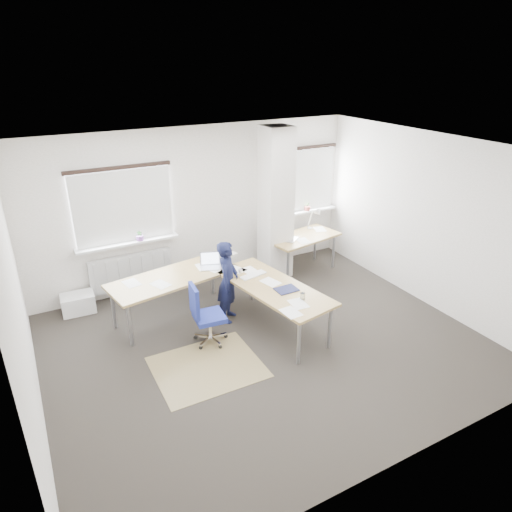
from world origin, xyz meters
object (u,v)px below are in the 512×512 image
desk_main (225,282)px  task_chair (208,326)px  desk_side (303,238)px  person (228,282)px

desk_main → task_chair: 0.76m
desk_main → task_chair: bearing=-149.0°
desk_main → desk_side: 2.28m
person → desk_side: bearing=-27.6°
desk_side → task_chair: 2.92m
desk_main → person: (0.07, 0.03, -0.03)m
desk_main → task_chair: size_ratio=2.95×
desk_side → task_chair: size_ratio=1.57×
desk_side → person: size_ratio=1.13×
desk_main → task_chair: (-0.48, -0.41, -0.43)m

